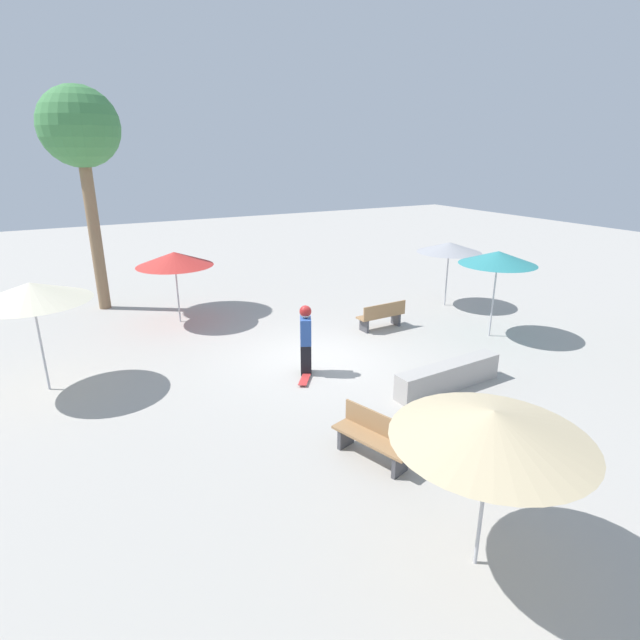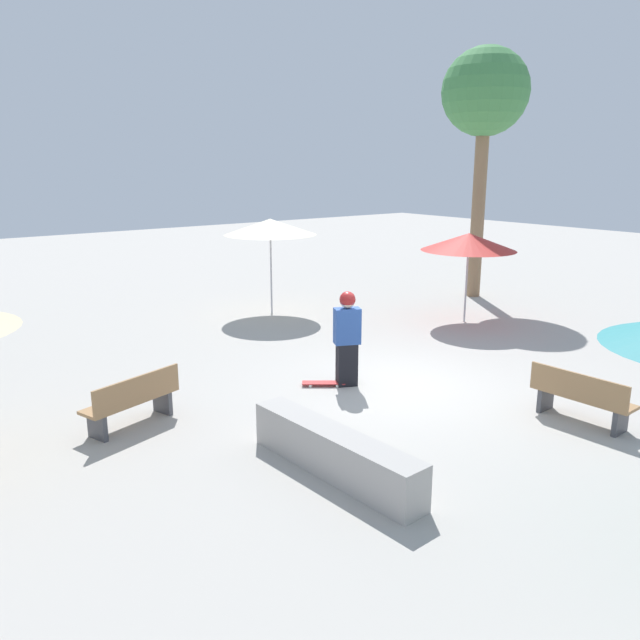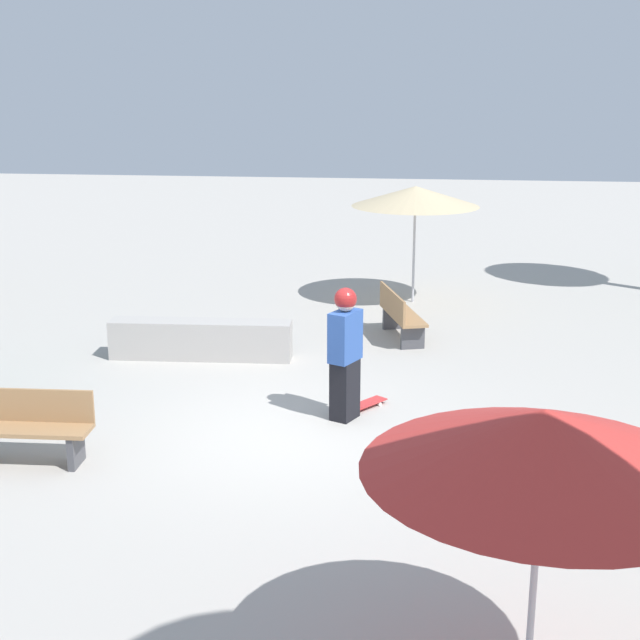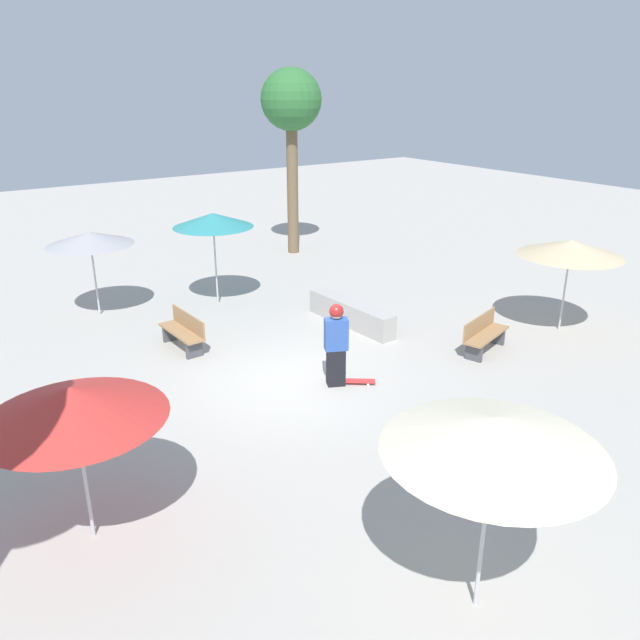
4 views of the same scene
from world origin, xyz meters
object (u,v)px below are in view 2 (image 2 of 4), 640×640
at_px(concrete_ledge, 334,453).
at_px(bench_far, 133,401).
at_px(skateboard, 324,383).
at_px(shade_umbrella_cream, 270,227).
at_px(shade_umbrella_red, 469,242).
at_px(skater_main, 347,335).
at_px(bench_near, 581,397).
at_px(palm_tree_far_back, 485,98).

bearing_deg(concrete_ledge, bench_far, -64.17).
xyz_separation_m(skateboard, shade_umbrella_cream, (-2.44, -5.49, 2.31)).
height_order(concrete_ledge, shade_umbrella_red, shade_umbrella_red).
xyz_separation_m(skater_main, bench_near, (-1.83, 3.58, -0.53)).
bearing_deg(skateboard, palm_tree_far_back, -120.42).
distance_m(skater_main, skateboard, 1.00).
height_order(bench_near, shade_umbrella_red, shade_umbrella_red).
height_order(skateboard, shade_umbrella_red, shade_umbrella_red).
height_order(shade_umbrella_cream, palm_tree_far_back, palm_tree_far_back).
xyz_separation_m(skateboard, bench_near, (-2.20, 3.80, 0.37)).
height_order(bench_near, shade_umbrella_cream, shade_umbrella_cream).
relative_size(skater_main, shade_umbrella_red, 0.74).
relative_size(bench_near, shade_umbrella_red, 0.67).
bearing_deg(bench_near, skater_main, -155.63).
xyz_separation_m(bench_far, palm_tree_far_back, (-12.16, -3.22, 5.44)).
bearing_deg(bench_far, palm_tree_far_back, -2.23).
height_order(skateboard, palm_tree_far_back, palm_tree_far_back).
bearing_deg(bench_far, skater_main, -25.59).
xyz_separation_m(skater_main, bench_far, (3.85, -0.58, -0.53)).
xyz_separation_m(bench_far, shade_umbrella_cream, (-5.92, -5.13, 1.94)).
height_order(skater_main, concrete_ledge, skater_main).
distance_m(skateboard, bench_near, 4.41).
bearing_deg(concrete_ledge, palm_tree_far_back, -149.21).
xyz_separation_m(skater_main, palm_tree_far_back, (-8.30, -3.80, 4.90)).
distance_m(bench_near, bench_far, 7.04).
xyz_separation_m(concrete_ledge, shade_umbrella_cream, (-4.41, -8.25, 2.06)).
bearing_deg(palm_tree_far_back, skateboard, 22.41).
bearing_deg(concrete_ledge, shade_umbrella_red, -150.95).
relative_size(skateboard, concrete_ledge, 0.26).
height_order(skateboard, bench_far, bench_far).
bearing_deg(skateboard, concrete_ledge, 91.73).
bearing_deg(bench_near, bench_far, -128.86).
bearing_deg(skater_main, shade_umbrella_red, -136.55).
bearing_deg(palm_tree_far_back, concrete_ledge, 30.79).
distance_m(skateboard, bench_far, 3.52).
xyz_separation_m(bench_near, shade_umbrella_red, (-3.69, -5.40, 1.66)).
bearing_deg(bench_near, concrete_ledge, -106.59).
height_order(skater_main, bench_near, skater_main).
relative_size(concrete_ledge, shade_umbrella_cream, 1.14).
xyz_separation_m(skateboard, bench_far, (3.48, -0.36, 0.37)).
xyz_separation_m(shade_umbrella_cream, palm_tree_far_back, (-6.24, 1.91, 3.50)).
bearing_deg(palm_tree_far_back, skater_main, 24.56).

